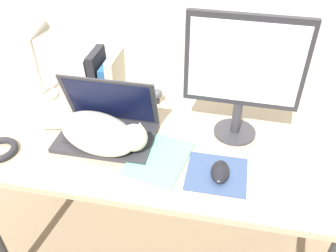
{
  "coord_description": "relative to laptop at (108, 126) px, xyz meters",
  "views": [
    {
      "loc": [
        0.26,
        -0.71,
        1.65
      ],
      "look_at": [
        0.06,
        0.3,
        0.85
      ],
      "focal_mm": 38.0,
      "sensor_mm": 36.0,
      "label": 1
    }
  ],
  "objects": [
    {
      "name": "cat",
      "position": [
        -0.0,
        -0.06,
        0.01
      ],
      "size": [
        0.45,
        0.31,
        0.13
      ],
      "color": "beige",
      "rests_on": "desk"
    },
    {
      "name": "mousepad",
      "position": [
        0.44,
        -0.13,
        -0.05
      ],
      "size": [
        0.21,
        0.19,
        0.0
      ],
      "color": "#384C75",
      "rests_on": "desk"
    },
    {
      "name": "laptop",
      "position": [
        0.0,
        0.0,
        0.0
      ],
      "size": [
        0.37,
        0.24,
        0.24
      ],
      "color": "#2D2D33",
      "rests_on": "desk"
    },
    {
      "name": "notepad",
      "position": [
        0.23,
        -0.09,
        -0.04
      ],
      "size": [
        0.24,
        0.28,
        0.01
      ],
      "color": "#6BBC93",
      "rests_on": "desk"
    },
    {
      "name": "book_row",
      "position": [
        -0.08,
        0.23,
        0.07
      ],
      "size": [
        0.14,
        0.17,
        0.25
      ],
      "color": "white",
      "rests_on": "desk"
    },
    {
      "name": "desk_lamp",
      "position": [
        -0.35,
        0.18,
        0.22
      ],
      "size": [
        0.17,
        0.17,
        0.4
      ],
      "color": "beige",
      "rests_on": "desk"
    },
    {
      "name": "desk",
      "position": [
        0.19,
        0.01,
        -0.13
      ],
      "size": [
        1.43,
        0.66,
        0.75
      ],
      "color": "tan",
      "rests_on": "ground_plane"
    },
    {
      "name": "computer_mouse",
      "position": [
        0.45,
        -0.14,
        -0.03
      ],
      "size": [
        0.06,
        0.11,
        0.03
      ],
      "color": "black",
      "rests_on": "mousepad"
    },
    {
      "name": "external_monitor",
      "position": [
        0.49,
        0.11,
        0.23
      ],
      "size": [
        0.42,
        0.17,
        0.49
      ],
      "color": "#333338",
      "rests_on": "desk"
    },
    {
      "name": "cd_disc",
      "position": [
        -0.44,
        0.08,
        -0.05
      ],
      "size": [
        0.12,
        0.12,
        0.0
      ],
      "color": "silver",
      "rests_on": "desk"
    },
    {
      "name": "webcam",
      "position": [
        0.14,
        0.26,
        -0.0
      ],
      "size": [
        0.04,
        0.04,
        0.07
      ],
      "color": "#232328",
      "rests_on": "desk"
    }
  ]
}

